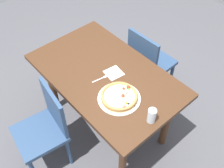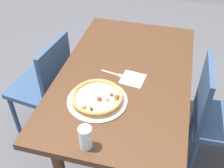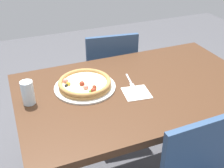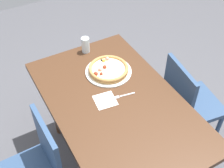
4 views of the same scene
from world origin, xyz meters
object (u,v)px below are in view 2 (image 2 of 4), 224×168
object	(u,v)px
chair_far	(216,116)
pizza	(97,97)
chair_near	(46,85)
fork	(115,74)
dining_table	(125,86)
plate	(97,100)
napkin	(133,79)
drinking_glass	(85,137)

from	to	relation	value
chair_far	pizza	bearing A→B (deg)	-66.82
chair_near	pizza	xyz separation A→B (m)	(0.35, 0.53, 0.31)
fork	pizza	bearing A→B (deg)	-88.72
dining_table	plate	distance (m)	0.32
pizza	fork	bearing A→B (deg)	171.21
pizza	chair_far	bearing A→B (deg)	114.66
pizza	napkin	bearing A→B (deg)	147.30
chair_far	plate	bearing A→B (deg)	-66.92
chair_near	drinking_glass	bearing A→B (deg)	-131.48
chair_far	napkin	bearing A→B (deg)	-82.54
napkin	chair_near	bearing A→B (deg)	-98.67
chair_near	plate	world-z (taller)	chair_near
fork	napkin	distance (m)	0.12
dining_table	chair_near	bearing A→B (deg)	-95.59
dining_table	fork	world-z (taller)	fork
chair_far	napkin	size ratio (longest dim) A/B	6.25
plate	chair_far	bearing A→B (deg)	114.55
dining_table	drinking_glass	size ratio (longest dim) A/B	10.69
chair_far	plate	size ratio (longest dim) A/B	2.54
napkin	drinking_glass	bearing A→B (deg)	-12.36
chair_near	chair_far	size ratio (longest dim) A/B	1.00
plate	pizza	distance (m)	0.03
chair_near	fork	bearing A→B (deg)	-90.76
plate	drinking_glass	xyz separation A→B (m)	(0.31, 0.04, 0.06)
dining_table	chair_far	world-z (taller)	chair_far
chair_near	chair_far	world-z (taller)	same
dining_table	drinking_glass	bearing A→B (deg)	-6.03
pizza	drinking_glass	world-z (taller)	drinking_glass
pizza	plate	bearing A→B (deg)	-125.81
fork	napkin	size ratio (longest dim) A/B	1.18
plate	fork	world-z (taller)	plate
dining_table	chair_near	world-z (taller)	chair_near
drinking_glass	chair_near	bearing A→B (deg)	-139.27
napkin	pizza	bearing A→B (deg)	-32.70
dining_table	napkin	size ratio (longest dim) A/B	9.72
chair_near	fork	size ratio (longest dim) A/B	5.30
chair_far	dining_table	bearing A→B (deg)	-87.25
pizza	fork	world-z (taller)	pizza
dining_table	pizza	distance (m)	0.34
dining_table	pizza	size ratio (longest dim) A/B	4.62
chair_near	napkin	xyz separation A→B (m)	(0.11, 0.69, 0.28)
drinking_glass	napkin	bearing A→B (deg)	167.64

